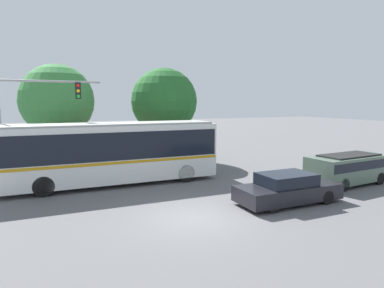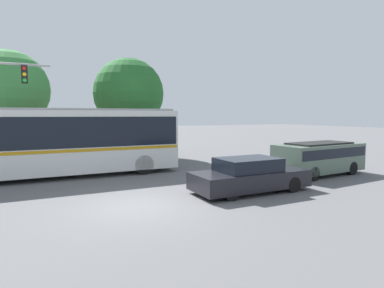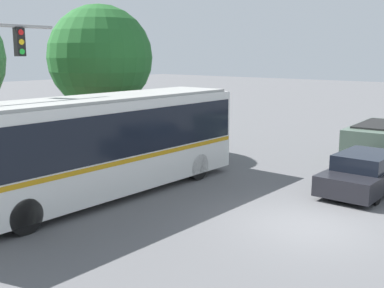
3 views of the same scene
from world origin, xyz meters
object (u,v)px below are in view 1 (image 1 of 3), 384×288
Objects in this scene: sedan_foreground at (288,189)px; street_tree_centre at (164,101)px; city_bus at (111,150)px; suv_left_lane at (348,167)px; traffic_light_pole at (27,111)px; street_tree_left at (57,101)px.

street_tree_centre reaches higher than sedan_foreground.
suv_left_lane is (11.83, -5.24, -0.94)m from city_bus.
suv_left_lane is 13.34m from street_tree_centre.
sedan_foreground is at bearing -169.69° from suv_left_lane.
sedan_foreground is at bearing -83.50° from street_tree_centre.
traffic_light_pole reaches higher than city_bus.
city_bus is at bearing 134.69° from sedan_foreground.
sedan_foreground is 0.68× the size of street_tree_centre.
suv_left_lane is at bearing -58.42° from street_tree_centre.
traffic_light_pole is (-4.02, 1.92, 2.07)m from city_bus.
street_tree_left is (1.68, 3.97, 0.59)m from traffic_light_pole.
traffic_light_pole is (-10.52, 8.54, 3.34)m from sedan_foreground.
city_bus is 1.68× the size of street_tree_left.
city_bus reaches higher than sedan_foreground.
sedan_foreground is (6.51, -6.62, -1.27)m from city_bus.
street_tree_centre is at bearing 96.71° from sedan_foreground.
sedan_foreground is 0.79× the size of traffic_light_pole.
street_tree_centre reaches higher than suv_left_lane.
city_bus is at bearing -68.34° from street_tree_left.
sedan_foreground is 0.68× the size of street_tree_left.
street_tree_centre is (5.10, 5.71, 2.63)m from city_bus.
sedan_foreground is 0.94× the size of suv_left_lane.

